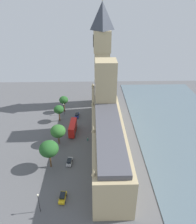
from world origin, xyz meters
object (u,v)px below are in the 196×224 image
at_px(car_blue_near_tower, 77,115).
at_px(car_silver_opposite_hall, 69,162).
at_px(plane_tree_by_river_gate, 64,100).
at_px(double_decker_bus_kerbside, 73,127).
at_px(car_yellow_cab_trailing, 63,197).
at_px(street_lamp_slot_10, 38,200).
at_px(parliament_building, 106,125).
at_px(pedestrian_leading, 88,139).
at_px(plane_tree_corner, 59,110).
at_px(street_lamp_far_end, 64,107).
at_px(clock_tower, 102,54).
at_px(plane_tree_under_trees, 58,131).
at_px(plane_tree_midblock, 49,149).

bearing_deg(car_blue_near_tower, car_silver_opposite_hall, -89.43).
bearing_deg(plane_tree_by_river_gate, double_decker_bus_kerbside, 106.38).
xyz_separation_m(car_yellow_cab_trailing, street_lamp_slot_10, (5.84, 4.00, 3.75)).
height_order(parliament_building, pedestrian_leading, parliament_building).
distance_m(double_decker_bus_kerbside, plane_tree_corner, 13.07).
relative_size(car_silver_opposite_hall, street_lamp_slot_10, 0.68).
bearing_deg(parliament_building, street_lamp_far_end, -51.30).
bearing_deg(parliament_building, double_decker_bus_kerbside, -29.89).
bearing_deg(car_silver_opposite_hall, car_yellow_cab_trailing, -88.17).
bearing_deg(clock_tower, double_decker_bus_kerbside, 65.20).
relative_size(car_silver_opposite_hall, plane_tree_under_trees, 0.53).
relative_size(plane_tree_by_river_gate, plane_tree_corner, 1.06).
distance_m(plane_tree_corner, street_lamp_far_end, 6.42).
distance_m(plane_tree_under_trees, plane_tree_by_river_gate, 27.62).
height_order(car_blue_near_tower, street_lamp_far_end, street_lamp_far_end).
distance_m(plane_tree_by_river_gate, street_lamp_far_end, 3.98).
bearing_deg(plane_tree_midblock, car_blue_near_tower, -101.32).
bearing_deg(car_silver_opposite_hall, plane_tree_corner, 107.69).
bearing_deg(parliament_building, plane_tree_by_river_gate, -54.43).
xyz_separation_m(car_blue_near_tower, plane_tree_midblock, (7.17, 35.81, 6.81)).
relative_size(double_decker_bus_kerbside, street_lamp_far_end, 1.75).
relative_size(clock_tower, plane_tree_under_trees, 6.09).
xyz_separation_m(parliament_building, plane_tree_under_trees, (19.10, -0.11, -2.75)).
height_order(pedestrian_leading, plane_tree_by_river_gate, plane_tree_by_river_gate).
height_order(car_blue_near_tower, plane_tree_corner, plane_tree_corner).
bearing_deg(plane_tree_under_trees, street_lamp_far_end, -88.77).
relative_size(parliament_building, plane_tree_midblock, 6.37).
bearing_deg(plane_tree_under_trees, parliament_building, 179.67).
bearing_deg(street_lamp_far_end, plane_tree_corner, 75.72).
xyz_separation_m(parliament_building, car_yellow_cab_trailing, (14.52, 27.90, -7.81)).
distance_m(car_silver_opposite_hall, plane_tree_under_trees, 14.24).
bearing_deg(car_yellow_cab_trailing, street_lamp_far_end, -80.74).
xyz_separation_m(clock_tower, car_yellow_cab_trailing, (14.19, 65.66, -25.96)).
bearing_deg(plane_tree_by_river_gate, plane_tree_corner, 81.79).
bearing_deg(plane_tree_midblock, double_decker_bus_kerbside, -106.05).
relative_size(plane_tree_midblock, street_lamp_slot_10, 1.57).
height_order(plane_tree_by_river_gate, plane_tree_corner, plane_tree_by_river_gate).
distance_m(parliament_building, car_silver_opposite_hall, 19.98).
distance_m(plane_tree_under_trees, plane_tree_midblock, 13.77).
xyz_separation_m(plane_tree_under_trees, plane_tree_corner, (2.04, -18.40, 0.07)).
bearing_deg(clock_tower, street_lamp_far_end, 34.50).
relative_size(double_decker_bus_kerbside, plane_tree_corner, 1.32).
xyz_separation_m(parliament_building, clock_tower, (0.33, -37.75, 18.15)).
distance_m(street_lamp_far_end, street_lamp_slot_10, 56.40).
distance_m(parliament_building, plane_tree_under_trees, 19.30).
distance_m(parliament_building, plane_tree_by_river_gate, 34.14).
height_order(car_blue_near_tower, car_silver_opposite_hall, same).
distance_m(parliament_building, plane_tree_midblock, 24.36).
bearing_deg(parliament_building, car_yellow_cab_trailing, 62.51).
xyz_separation_m(double_decker_bus_kerbside, street_lamp_far_end, (5.58, -16.42, 1.63)).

